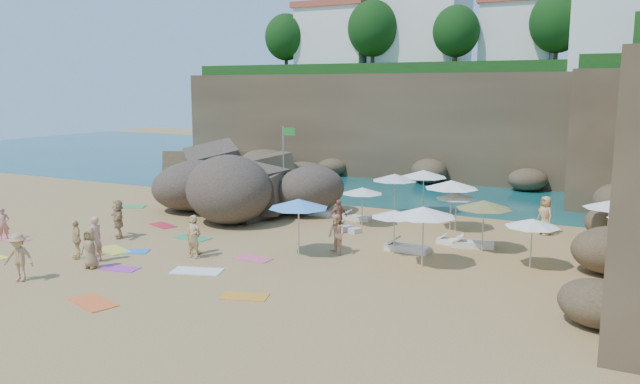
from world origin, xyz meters
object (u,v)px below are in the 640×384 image
at_px(person_stand_5, 255,192).
at_px(person_stand_4, 545,215).
at_px(lounger_0, 320,213).
at_px(person_stand_2, 264,198).
at_px(rock_outcrop, 244,211).
at_px(parasol_1, 451,184).
at_px(person_stand_6, 95,239).
at_px(parasol_0, 395,177).
at_px(flag_pole, 285,150).
at_px(person_stand_0, 3,224).
at_px(person_stand_1, 193,235).
at_px(parasol_2, 424,174).
at_px(person_stand_3, 338,217).

bearing_deg(person_stand_5, person_stand_4, -23.06).
bearing_deg(lounger_0, person_stand_4, 3.86).
xyz_separation_m(person_stand_2, person_stand_4, (14.87, 1.59, 0.10)).
relative_size(rock_outcrop, parasol_1, 3.29).
xyz_separation_m(rock_outcrop, person_stand_6, (0.59, -11.53, 0.94)).
xyz_separation_m(rock_outcrop, parasol_0, (8.20, 2.50, 2.15)).
distance_m(rock_outcrop, flag_pole, 7.04).
height_order(rock_outcrop, person_stand_5, rock_outcrop).
relative_size(rock_outcrop, person_stand_2, 5.17).
height_order(person_stand_0, person_stand_5, person_stand_5).
bearing_deg(parasol_1, person_stand_4, 15.18).
height_order(person_stand_1, person_stand_5, person_stand_1).
relative_size(rock_outcrop, flag_pole, 1.95).
height_order(parasol_2, lounger_0, parasol_2).
relative_size(rock_outcrop, lounger_0, 4.37).
bearing_deg(person_stand_1, person_stand_5, -81.35).
bearing_deg(rock_outcrop, parasol_2, 22.39).
distance_m(person_stand_4, person_stand_6, 20.45).
height_order(person_stand_0, person_stand_3, person_stand_3).
bearing_deg(person_stand_4, person_stand_2, -131.18).
bearing_deg(parasol_2, rock_outcrop, -157.61).
xyz_separation_m(parasol_1, parasol_2, (-2.47, 3.32, -0.04)).
xyz_separation_m(rock_outcrop, person_stand_3, (7.25, -2.63, 0.84)).
xyz_separation_m(rock_outcrop, person_stand_2, (1.30, 0.13, 0.84)).
relative_size(parasol_0, person_stand_0, 1.64).
height_order(lounger_0, person_stand_0, person_stand_0).
distance_m(rock_outcrop, person_stand_3, 7.75).
bearing_deg(person_stand_2, person_stand_1, 118.85).
xyz_separation_m(person_stand_0, person_stand_6, (6.60, -0.71, 0.19)).
xyz_separation_m(rock_outcrop, person_stand_4, (16.17, 1.72, 0.94)).
distance_m(person_stand_1, person_stand_2, 9.10).
xyz_separation_m(parasol_1, person_stand_4, (4.29, 1.16, -1.36)).
height_order(flag_pole, lounger_0, flag_pole).
bearing_deg(parasol_2, person_stand_0, -136.38).
bearing_deg(person_stand_4, person_stand_5, -138.09).
height_order(person_stand_1, person_stand_2, person_stand_2).
xyz_separation_m(parasol_0, person_stand_6, (-7.61, -14.03, -1.21)).
bearing_deg(person_stand_3, parasol_0, 22.02).
bearing_deg(flag_pole, person_stand_4, -15.24).
distance_m(person_stand_0, person_stand_3, 15.59).
distance_m(person_stand_3, person_stand_4, 9.92).
height_order(person_stand_1, person_stand_4, person_stand_4).
distance_m(parasol_1, lounger_0, 7.68).
height_order(parasol_0, person_stand_4, parasol_0).
relative_size(person_stand_0, person_stand_3, 0.90).
bearing_deg(flag_pole, person_stand_0, -106.50).
distance_m(person_stand_2, person_stand_4, 14.95).
height_order(person_stand_2, person_stand_3, person_stand_2).
xyz_separation_m(person_stand_4, person_stand_5, (-16.69, 0.24, -0.16)).
relative_size(parasol_2, person_stand_2, 1.54).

